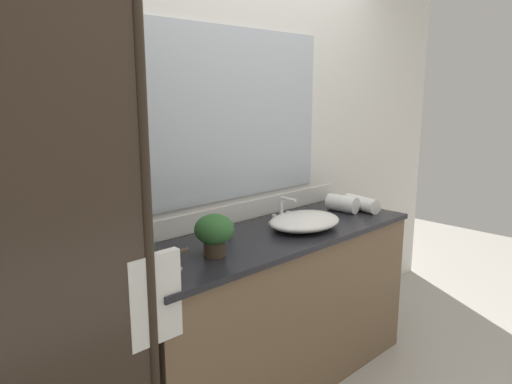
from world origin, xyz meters
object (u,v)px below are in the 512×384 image
potted_plant (214,232)px  amenity_bottle_conditioner (153,249)px  sink_basin (305,221)px  amenity_bottle_body_wash (162,270)px  soap_dish (168,268)px  amenity_bottle_shampoo (230,229)px  faucet (282,214)px  rolled_towel_middle (342,204)px  rolled_towel_near_edge (361,204)px

potted_plant → amenity_bottle_conditioner: potted_plant is taller
sink_basin → amenity_bottle_body_wash: size_ratio=4.99×
soap_dish → amenity_bottle_shampoo: bearing=20.4°
sink_basin → amenity_bottle_conditioner: amenity_bottle_conditioner is taller
faucet → amenity_bottle_shampoo: 0.40m
amenity_bottle_body_wash → rolled_towel_middle: size_ratio=0.46×
amenity_bottle_shampoo → rolled_towel_near_edge: size_ratio=0.32×
sink_basin → amenity_bottle_shampoo: bearing=155.3°
amenity_bottle_body_wash → amenity_bottle_shampoo: (0.60, 0.27, -0.00)m
faucet → soap_dish: (-0.92, -0.18, -0.04)m
potted_plant → amenity_bottle_body_wash: (-0.34, -0.08, -0.07)m
amenity_bottle_conditioner → amenity_bottle_body_wash: (-0.12, -0.26, -0.00)m
amenity_bottle_body_wash → rolled_towel_near_edge: size_ratio=0.36×
amenity_bottle_body_wash → rolled_towel_near_edge: (1.57, 0.10, 0.00)m
soap_dish → rolled_towel_middle: bearing=3.9°
sink_basin → rolled_towel_near_edge: 0.58m
sink_basin → faucet: bearing=90.0°
sink_basin → rolled_towel_near_edge: (0.58, 0.01, 0.00)m
amenity_bottle_conditioner → amenity_bottle_body_wash: bearing=-115.5°
amenity_bottle_conditioner → amenity_bottle_shampoo: 0.48m
rolled_towel_near_edge → faucet: bearing=164.9°
soap_dish → amenity_bottle_shampoo: size_ratio=1.25×
potted_plant → amenity_bottle_conditioner: (-0.22, 0.18, -0.07)m
sink_basin → rolled_towel_middle: rolled_towel_middle is taller
potted_plant → rolled_towel_near_edge: potted_plant is taller
rolled_towel_near_edge → potted_plant: bearing=-179.3°
faucet → amenity_bottle_shampoo: bearing=178.2°
faucet → amenity_bottle_body_wash: faucet is taller
amenity_bottle_shampoo → sink_basin: bearing=-24.7°
potted_plant → amenity_bottle_shampoo: bearing=35.8°
potted_plant → rolled_towel_near_edge: 1.23m
sink_basin → soap_dish: bearing=-179.2°
amenity_bottle_conditioner → rolled_towel_near_edge: 1.46m
amenity_bottle_body_wash → amenity_bottle_shampoo: 0.65m
soap_dish → amenity_bottle_shampoo: amenity_bottle_shampoo is taller
rolled_towel_near_edge → rolled_towel_middle: (-0.11, 0.07, 0.01)m
potted_plant → rolled_towel_middle: size_ratio=1.02×
amenity_bottle_shampoo → soap_dish: bearing=-159.6°
amenity_bottle_shampoo → rolled_towel_middle: size_ratio=0.41×
sink_basin → amenity_bottle_conditioner: size_ratio=4.80×
amenity_bottle_body_wash → rolled_towel_near_edge: rolled_towel_near_edge is taller
sink_basin → rolled_towel_middle: size_ratio=2.28×
potted_plant → amenity_bottle_body_wash: potted_plant is taller
sink_basin → potted_plant: 0.66m
sink_basin → amenity_bottle_body_wash: (-0.99, -0.08, -0.00)m
sink_basin → amenity_bottle_conditioner: (-0.87, 0.17, 0.00)m
faucet → rolled_towel_near_edge: bearing=-15.1°
sink_basin → soap_dish: size_ratio=4.46×
amenity_bottle_shampoo → rolled_towel_middle: bearing=-6.6°
potted_plant → rolled_towel_middle: (1.12, 0.08, -0.06)m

